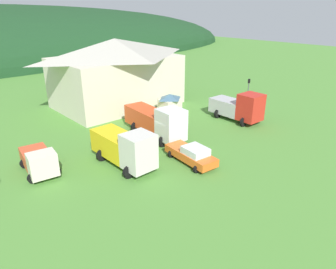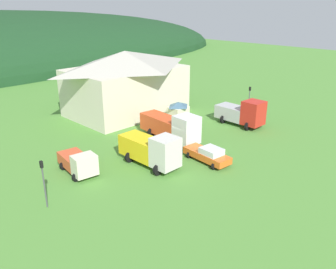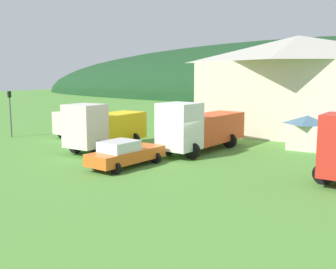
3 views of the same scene
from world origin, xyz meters
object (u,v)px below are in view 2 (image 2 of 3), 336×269
(play_shed_cream, at_px, (178,111))
(flatbed_truck_yellow, at_px, (152,149))
(light_truck_cream, at_px, (79,162))
(traffic_cone_near_pickup, at_px, (192,143))
(depot_building, at_px, (126,82))
(crane_truck_red, at_px, (243,113))
(heavy_rig_white, at_px, (172,127))
(traffic_light_west, at_px, (43,179))
(traffic_light_east, at_px, (249,97))
(service_pickup_orange, at_px, (208,154))

(play_shed_cream, distance_m, flatbed_truck_yellow, 15.03)
(light_truck_cream, bearing_deg, traffic_cone_near_pickup, 86.03)
(flatbed_truck_yellow, height_order, traffic_cone_near_pickup, flatbed_truck_yellow)
(flatbed_truck_yellow, bearing_deg, depot_building, 148.30)
(light_truck_cream, height_order, crane_truck_red, crane_truck_red)
(play_shed_cream, xyz_separation_m, flatbed_truck_yellow, (-12.60, -8.17, 0.46))
(crane_truck_red, bearing_deg, heavy_rig_white, -103.34)
(heavy_rig_white, xyz_separation_m, traffic_cone_near_pickup, (1.06, -2.29, -1.79))
(play_shed_cream, bearing_deg, light_truck_cream, -166.50)
(heavy_rig_white, distance_m, traffic_light_west, 17.58)
(traffic_light_east, bearing_deg, crane_truck_red, -155.59)
(play_shed_cream, height_order, traffic_light_east, traffic_light_east)
(flatbed_truck_yellow, relative_size, crane_truck_red, 1.04)
(heavy_rig_white, relative_size, traffic_light_west, 2.12)
(play_shed_cream, distance_m, traffic_light_west, 24.98)
(traffic_light_west, bearing_deg, heavy_rig_white, 9.28)
(crane_truck_red, bearing_deg, traffic_light_west, -88.24)
(crane_truck_red, relative_size, service_pickup_orange, 1.23)
(depot_building, relative_size, heavy_rig_white, 1.97)
(flatbed_truck_yellow, distance_m, crane_truck_red, 16.80)
(heavy_rig_white, relative_size, service_pickup_orange, 1.60)
(play_shed_cream, relative_size, heavy_rig_white, 0.31)
(play_shed_cream, bearing_deg, service_pickup_orange, -124.38)
(depot_building, bearing_deg, light_truck_cream, -142.19)
(play_shed_cream, xyz_separation_m, service_pickup_orange, (-7.95, -11.62, -0.49))
(play_shed_cream, bearing_deg, traffic_cone_near_pickup, -126.28)
(depot_building, distance_m, light_truck_cream, 20.26)
(flatbed_truck_yellow, relative_size, traffic_light_west, 1.70)
(heavy_rig_white, height_order, traffic_light_east, traffic_light_east)
(depot_building, relative_size, traffic_light_east, 4.18)
(flatbed_truck_yellow, xyz_separation_m, crane_truck_red, (16.79, 0.37, 0.00))
(heavy_rig_white, bearing_deg, light_truck_cream, -87.22)
(crane_truck_red, distance_m, service_pickup_orange, 12.76)
(heavy_rig_white, distance_m, crane_truck_red, 10.94)
(traffic_light_east, bearing_deg, play_shed_cream, 148.63)
(play_shed_cream, xyz_separation_m, traffic_cone_near_pickup, (-5.32, -7.24, -1.31))
(depot_building, bearing_deg, heavy_rig_white, -105.35)
(play_shed_cream, relative_size, light_truck_cream, 0.51)
(traffic_light_east, relative_size, traffic_cone_near_pickup, 8.36)
(play_shed_cream, distance_m, crane_truck_red, 8.87)
(depot_building, distance_m, service_pickup_orange, 20.39)
(traffic_light_west, height_order, traffic_cone_near_pickup, traffic_light_west)
(play_shed_cream, bearing_deg, heavy_rig_white, -142.16)
(traffic_light_west, distance_m, traffic_light_east, 32.91)
(play_shed_cream, xyz_separation_m, traffic_light_east, (9.13, -5.56, 1.19))
(play_shed_cream, distance_m, heavy_rig_white, 8.08)
(heavy_rig_white, height_order, traffic_cone_near_pickup, heavy_rig_white)
(light_truck_cream, bearing_deg, traffic_light_east, 95.49)
(heavy_rig_white, bearing_deg, flatbed_truck_yellow, -57.68)
(flatbed_truck_yellow, relative_size, service_pickup_orange, 1.28)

